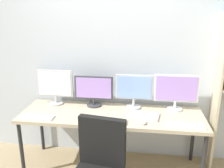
{
  "coord_description": "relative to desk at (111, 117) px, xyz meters",
  "views": [
    {
      "loc": [
        0.34,
        -2.0,
        1.92
      ],
      "look_at": [
        0.0,
        0.65,
        1.09
      ],
      "focal_mm": 38.77,
      "sensor_mm": 36.0,
      "label": 1
    }
  ],
  "objects": [
    {
      "name": "wall_back",
      "position": [
        0.0,
        0.42,
        0.61
      ],
      "size": [
        4.55,
        0.1,
        2.6
      ],
      "color": "silver",
      "rests_on": "ground_plane"
    },
    {
      "name": "desk",
      "position": [
        0.0,
        0.0,
        0.0
      ],
      "size": [
        2.15,
        0.68,
        0.74
      ],
      "color": "tan",
      "rests_on": "ground_plane"
    },
    {
      "name": "monitor_far_left",
      "position": [
        -0.75,
        0.21,
        0.3
      ],
      "size": [
        0.46,
        0.18,
        0.45
      ],
      "color": "silver",
      "rests_on": "desk"
    },
    {
      "name": "monitor_center_left",
      "position": [
        -0.25,
        0.21,
        0.26
      ],
      "size": [
        0.48,
        0.18,
        0.39
      ],
      "color": "#38383D",
      "rests_on": "desk"
    },
    {
      "name": "monitor_center_right",
      "position": [
        0.25,
        0.21,
        0.29
      ],
      "size": [
        0.45,
        0.18,
        0.42
      ],
      "color": "silver",
      "rests_on": "desk"
    },
    {
      "name": "monitor_far_right",
      "position": [
        0.75,
        0.21,
        0.3
      ],
      "size": [
        0.52,
        0.18,
        0.44
      ],
      "color": "silver",
      "rests_on": "desk"
    },
    {
      "name": "keyboard_left",
      "position": [
        -0.82,
        -0.23,
        0.06
      ],
      "size": [
        0.38,
        0.13,
        0.02
      ],
      "primitive_type": "cube",
      "color": "silver",
      "rests_on": "desk"
    },
    {
      "name": "keyboard_center",
      "position": [
        0.0,
        -0.23,
        0.06
      ],
      "size": [
        0.39,
        0.13,
        0.02
      ],
      "primitive_type": "cube",
      "color": "silver",
      "rests_on": "desk"
    },
    {
      "name": "keyboard_right",
      "position": [
        0.82,
        -0.23,
        0.06
      ],
      "size": [
        0.38,
        0.13,
        0.02
      ],
      "primitive_type": "cube",
      "color": "silver",
      "rests_on": "desk"
    },
    {
      "name": "computer_mouse",
      "position": [
        0.38,
        -0.22,
        0.07
      ],
      "size": [
        0.06,
        0.1,
        0.03
      ],
      "primitive_type": "ellipsoid",
      "color": "silver",
      "rests_on": "desk"
    },
    {
      "name": "laptop_closed",
      "position": [
        0.39,
        -0.04,
        0.06
      ],
      "size": [
        0.35,
        0.27,
        0.02
      ],
      "primitive_type": "cube",
      "rotation": [
        0.0,
        0.0,
        -0.16
      ],
      "color": "silver",
      "rests_on": "desk"
    }
  ]
}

